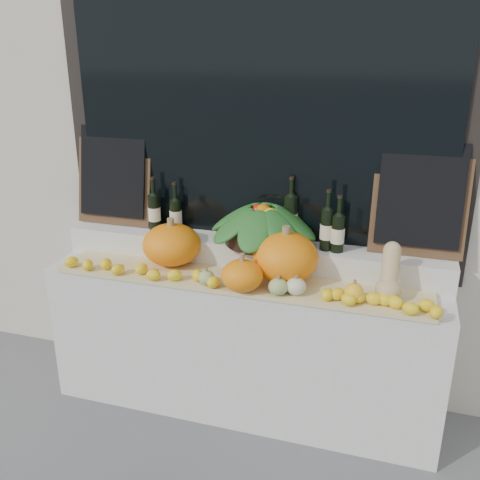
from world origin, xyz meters
name	(u,v)px	position (x,y,z in m)	size (l,w,h in m)	color
storefront_facade	(278,23)	(0.00, 2.25, 2.25)	(7.00, 0.94, 4.50)	beige
display_sill	(244,341)	(0.00, 1.52, 0.44)	(2.30, 0.55, 0.88)	silver
rear_tier	(251,252)	(0.00, 1.68, 0.96)	(2.30, 0.25, 0.16)	silver
straw_bedding	(237,281)	(0.00, 1.40, 0.89)	(2.10, 0.32, 0.03)	tan
pumpkin_left	(172,245)	(-0.43, 1.50, 1.03)	(0.34, 0.34, 0.24)	orange
pumpkin_right	(285,257)	(0.25, 1.46, 1.04)	(0.36, 0.36, 0.28)	orange
pumpkin_center	(242,276)	(0.06, 1.28, 0.99)	(0.22, 0.22, 0.17)	orange
butternut_squash	(390,275)	(0.81, 1.42, 1.03)	(0.13, 0.20, 0.28)	tan
decorative_gourds	(272,284)	(0.22, 1.29, 0.95)	(0.88, 0.14, 0.14)	#417222
lemon_heap	(231,282)	(0.00, 1.29, 0.94)	(2.20, 0.16, 0.06)	yellow
produce_bowl	(263,223)	(0.07, 1.66, 1.16)	(0.67, 0.67, 0.24)	black
wine_bottle_far_left	(154,211)	(-0.63, 1.69, 1.15)	(0.08, 0.08, 0.33)	black
wine_bottle_near_left	(176,215)	(-0.49, 1.71, 1.14)	(0.08, 0.08, 0.31)	black
wine_bottle_tall	(290,218)	(0.22, 1.74, 1.18)	(0.08, 0.08, 0.38)	black
wine_bottle_near_right	(327,229)	(0.44, 1.65, 1.16)	(0.08, 0.08, 0.35)	black
wine_bottle_far_right	(338,233)	(0.51, 1.64, 1.15)	(0.08, 0.08, 0.33)	black
chalkboard_left	(114,174)	(-0.92, 1.74, 1.36)	(0.50, 0.14, 0.61)	#4C331E
chalkboard_right	(420,197)	(0.92, 1.74, 1.36)	(0.50, 0.14, 0.61)	#4C331E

